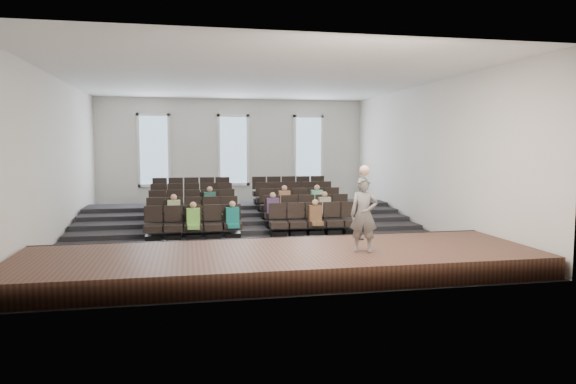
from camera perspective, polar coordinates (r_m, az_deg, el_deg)
name	(u,v)px	position (r m, az deg, el deg)	size (l,w,h in m)	color
ground	(253,235)	(16.80, -3.87, -4.78)	(14.00, 14.00, 0.00)	black
ceiling	(252,79)	(16.69, -3.97, 12.42)	(12.00, 14.00, 0.02)	white
wall_back	(233,154)	(23.54, -6.10, 4.17)	(12.00, 0.04, 5.00)	silver
wall_front	(301,167)	(9.64, 1.40, 2.78)	(12.00, 0.04, 5.00)	silver
wall_left	(53,159)	(16.88, -24.67, 3.34)	(0.04, 14.00, 5.00)	silver
wall_right	(427,157)	(18.32, 15.14, 3.74)	(0.04, 14.00, 5.00)	silver
stage	(282,262)	(11.81, -0.68, -7.80)	(11.80, 3.60, 0.50)	#4E2E21
stage_lip	(270,247)	(13.52, -2.06, -6.14)	(11.80, 0.06, 0.52)	black
risers	(243,216)	(19.89, -5.04, -2.66)	(11.80, 4.80, 0.60)	black
seating_rows	(248,209)	(18.22, -4.50, -1.84)	(6.80, 4.70, 1.67)	black
windows	(233,150)	(23.46, -6.09, 4.66)	(8.44, 0.10, 3.24)	white
audience	(260,208)	(17.16, -3.15, -1.76)	(5.45, 2.64, 1.10)	#73BE4C
speaker	(364,215)	(11.74, 8.43, -2.49)	(0.62, 0.41, 1.69)	slate
mic_stand	(360,223)	(13.30, 7.97, -3.48)	(0.23, 0.23, 1.38)	black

